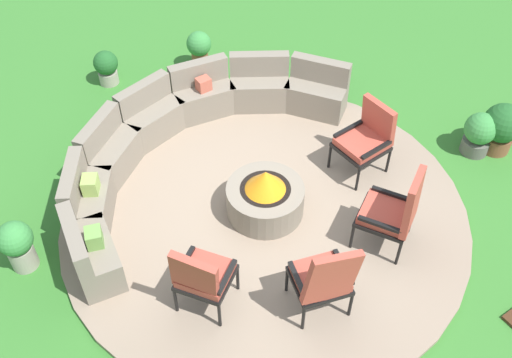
{
  "coord_description": "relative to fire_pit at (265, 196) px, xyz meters",
  "views": [
    {
      "loc": [
        -2.79,
        -3.95,
        5.6
      ],
      "look_at": [
        0.0,
        0.2,
        0.45
      ],
      "focal_mm": 41.42,
      "sensor_mm": 36.0,
      "label": 1
    }
  ],
  "objects": [
    {
      "name": "potted_plant_0",
      "position": [
        -2.73,
        0.9,
        0.07
      ],
      "size": [
        0.4,
        0.4,
        0.68
      ],
      "color": "#A89E8E",
      "rests_on": "ground_plane"
    },
    {
      "name": "potted_plant_2",
      "position": [
        3.32,
        -0.79,
        0.08
      ],
      "size": [
        0.54,
        0.54,
        0.73
      ],
      "color": "brown",
      "rests_on": "ground_plane"
    },
    {
      "name": "potted_plant_1",
      "position": [
        3.04,
        -0.67,
        0.01
      ],
      "size": [
        0.44,
        0.44,
        0.63
      ],
      "color": "#605B56",
      "rests_on": "ground_plane"
    },
    {
      "name": "potted_plant_4",
      "position": [
        0.91,
        3.15,
        0.06
      ],
      "size": [
        0.39,
        0.39,
        0.64
      ],
      "color": "brown",
      "rests_on": "ground_plane"
    },
    {
      "name": "curved_stone_bench",
      "position": [
        -0.36,
        1.47,
        0.06
      ],
      "size": [
        4.5,
        2.5,
        0.79
      ],
      "color": "gray",
      "rests_on": "patio_circle"
    },
    {
      "name": "lounge_chair_front_right",
      "position": [
        -0.31,
        -1.49,
        0.31
      ],
      "size": [
        0.7,
        0.68,
        1.13
      ],
      "rotation": [
        0.0,
        0.0,
        6.0
      ],
      "color": "black",
      "rests_on": "patio_circle"
    },
    {
      "name": "fire_pit",
      "position": [
        0.0,
        0.0,
        0.0
      ],
      "size": [
        0.95,
        0.95,
        0.68
      ],
      "color": "gray",
      "rests_on": "patio_circle"
    },
    {
      "name": "lounge_chair_back_left",
      "position": [
        0.92,
        -1.22,
        0.31
      ],
      "size": [
        0.78,
        0.81,
        1.13
      ],
      "rotation": [
        0.0,
        0.0,
        6.82
      ],
      "color": "black",
      "rests_on": "patio_circle"
    },
    {
      "name": "patio_circle",
      "position": [
        0.0,
        0.0,
        -0.29
      ],
      "size": [
        5.02,
        5.02,
        0.06
      ],
      "primitive_type": "cylinder",
      "color": "gray",
      "rests_on": "ground_plane"
    },
    {
      "name": "lounge_chair_front_left",
      "position": [
        -1.31,
        -0.76,
        0.29
      ],
      "size": [
        0.75,
        0.77,
        1.06
      ],
      "rotation": [
        0.0,
        0.0,
        5.32
      ],
      "color": "black",
      "rests_on": "patio_circle"
    },
    {
      "name": "lounge_chair_back_right",
      "position": [
        1.52,
        -0.08,
        0.27
      ],
      "size": [
        0.65,
        0.59,
        1.0
      ],
      "rotation": [
        0.0,
        0.0,
        7.91
      ],
      "color": "black",
      "rests_on": "patio_circle"
    },
    {
      "name": "potted_plant_3",
      "position": [
        -0.48,
        3.6,
        -0.01
      ],
      "size": [
        0.37,
        0.37,
        0.56
      ],
      "color": "#A89E8E",
      "rests_on": "ground_plane"
    },
    {
      "name": "ground_plane",
      "position": [
        0.0,
        0.0,
        -0.32
      ],
      "size": [
        24.0,
        24.0,
        0.0
      ],
      "primitive_type": "plane",
      "color": "#387A2D"
    }
  ]
}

